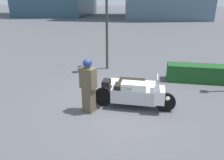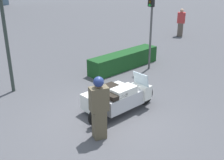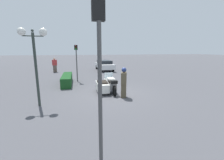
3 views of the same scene
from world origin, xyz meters
The scene contains 9 objects.
ground_plane centered at (0.00, 0.00, 0.00)m, with size 160.00×160.00×0.00m, color #4C4C51.
police_motorcycle centered at (0.76, 0.25, 0.46)m, with size 2.64×1.26×1.15m.
officer_rider centered at (-0.63, -0.51, 0.91)m, with size 0.54×0.44×1.72m.
hedge_bush_curbside centered at (3.77, 2.83, 0.36)m, with size 3.64×0.72×0.72m, color #19471E.
twin_lamp_post centered at (-0.92, 3.87, 2.84)m, with size 0.35×1.23×3.63m.
traffic_light_near centered at (4.47, 2.02, 2.05)m, with size 0.23×0.27×3.07m.
traffic_light_far centered at (-5.39, 1.57, 2.36)m, with size 0.23×0.26×3.61m.
parked_car_background centered at (11.23, -1.58, 0.72)m, with size 4.81×1.97×1.32m.
pedestrian_bystander centered at (10.82, 4.63, 0.87)m, with size 0.52×0.58×1.74m.
Camera 3 is at (-8.47, 2.03, 2.65)m, focal length 24.00 mm.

